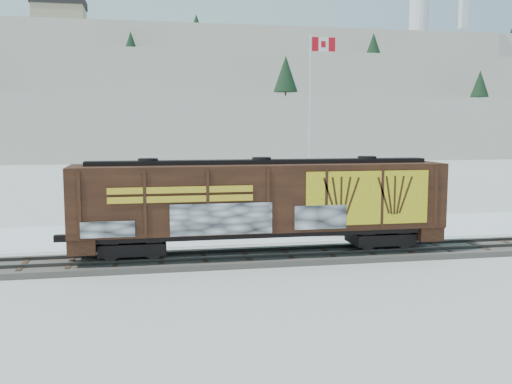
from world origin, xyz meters
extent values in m
plane|color=white|center=(0.00, 0.00, 0.00)|extent=(500.00, 500.00, 0.00)
cube|color=#59544C|center=(0.00, 0.00, 0.14)|extent=(50.00, 3.40, 0.28)
cube|color=#33302D|center=(0.00, -0.72, 0.35)|extent=(50.00, 0.10, 0.15)
cube|color=#33302D|center=(0.00, 0.72, 0.35)|extent=(50.00, 0.10, 0.15)
cube|color=white|center=(0.00, 7.50, 0.01)|extent=(40.00, 8.00, 0.03)
cube|color=white|center=(0.00, 95.00, 6.00)|extent=(360.00, 40.00, 12.00)
cube|color=white|center=(0.00, 125.00, 12.00)|extent=(360.00, 40.00, 24.00)
cube|color=white|center=(0.00, 160.00, 17.50)|extent=(360.00, 50.00, 35.00)
cone|color=black|center=(22.00, 90.00, 17.31)|extent=(5.04, 5.04, 7.38)
cone|color=black|center=(70.00, 96.00, 16.43)|extent=(4.20, 4.20, 6.15)
cone|color=black|center=(-10.00, 128.00, 28.13)|extent=(3.92, 3.92, 5.74)
cone|color=black|center=(55.00, 124.00, 28.72)|extent=(4.48, 4.48, 6.56)
cone|color=black|center=(10.00, 162.00, 39.43)|extent=(4.20, 4.20, 6.15)
cube|color=tan|center=(-32.00, 162.00, 39.00)|extent=(15.00, 12.00, 8.00)
cube|color=black|center=(-32.00, 162.00, 44.20)|extent=(15.75, 12.60, 2.40)
cube|color=black|center=(-7.26, 0.00, 0.88)|extent=(3.00, 2.00, 0.90)
cube|color=black|center=(4.79, 0.00, 0.88)|extent=(3.00, 2.00, 0.90)
cylinder|color=black|center=(-8.21, -0.78, 0.88)|extent=(0.90, 0.12, 0.90)
cube|color=black|center=(-1.24, 0.00, 1.41)|extent=(17.51, 2.40, 0.25)
cube|color=#3C1D10|center=(-1.24, 0.00, 3.07)|extent=(17.51, 3.00, 3.08)
cube|color=black|center=(-1.24, 0.00, 4.71)|extent=(16.11, 0.90, 0.20)
cube|color=yellow|center=(3.49, -1.54, 3.07)|extent=(5.95, 0.03, 2.49)
cube|color=gold|center=(-5.09, -1.54, 3.42)|extent=(6.30, 0.02, 0.70)
cube|color=silver|center=(-3.34, -1.55, 2.28)|extent=(4.55, 0.03, 1.40)
cylinder|color=silver|center=(5.15, 13.93, 0.10)|extent=(0.90, 0.90, 0.20)
cylinder|color=silver|center=(5.15, 13.93, 6.47)|extent=(0.14, 0.14, 12.95)
cube|color=red|center=(5.50, 13.93, 12.25)|extent=(0.50, 0.07, 1.00)
cube|color=white|center=(6.10, 13.93, 12.25)|extent=(0.70, 0.09, 1.00)
cube|color=red|center=(6.75, 13.93, 12.25)|extent=(0.50, 0.07, 1.00)
imported|color=silver|center=(-6.41, 8.09, 0.81)|extent=(4.90, 3.54, 1.55)
imported|color=silver|center=(0.08, 7.42, 0.71)|extent=(4.11, 1.44, 1.35)
imported|color=black|center=(4.57, 5.60, 0.68)|extent=(4.73, 2.62, 1.30)
camera|label=1|loc=(-6.54, -26.26, 6.32)|focal=40.00mm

